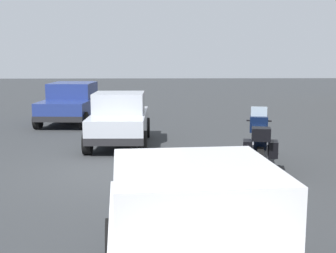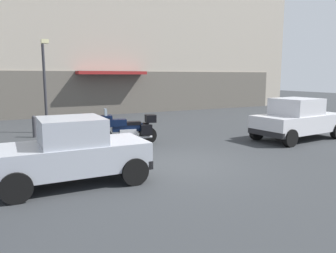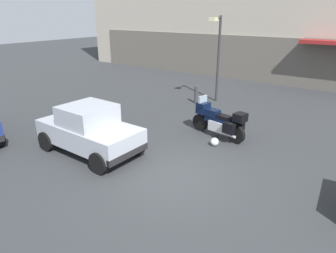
{
  "view_description": "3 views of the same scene",
  "coord_description": "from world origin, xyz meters",
  "px_view_note": "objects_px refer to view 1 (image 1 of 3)",
  "views": [
    {
      "loc": [
        9.94,
        0.79,
        2.66
      ],
      "look_at": [
        -0.3,
        1.08,
        1.0
      ],
      "focal_mm": 47.48,
      "sensor_mm": 36.0,
      "label": 1
    },
    {
      "loc": [
        -4.52,
        -7.96,
        2.51
      ],
      "look_at": [
        -0.01,
        0.67,
        1.01
      ],
      "focal_mm": 35.36,
      "sensor_mm": 36.0,
      "label": 2
    },
    {
      "loc": [
        4.07,
        -5.93,
        4.2
      ],
      "look_at": [
        -0.66,
        0.64,
        1.12
      ],
      "focal_mm": 32.31,
      "sensor_mm": 36.0,
      "label": 3
    }
  ],
  "objects_px": {
    "motorcycle": "(259,141)",
    "helmet": "(228,164)",
    "car_compact_side": "(119,119)",
    "car_sedan_far": "(73,102)"
  },
  "relations": [
    {
      "from": "helmet",
      "to": "car_compact_side",
      "type": "bearing_deg",
      "value": -136.98
    },
    {
      "from": "helmet",
      "to": "car_sedan_far",
      "type": "distance_m",
      "value": 9.14
    },
    {
      "from": "motorcycle",
      "to": "helmet",
      "type": "bearing_deg",
      "value": 120.51
    },
    {
      "from": "helmet",
      "to": "car_sedan_far",
      "type": "relative_size",
      "value": 0.06
    },
    {
      "from": "helmet",
      "to": "car_sedan_far",
      "type": "height_order",
      "value": "car_sedan_far"
    },
    {
      "from": "helmet",
      "to": "car_compact_side",
      "type": "xyz_separation_m",
      "value": [
        -2.95,
        -2.76,
        0.63
      ]
    },
    {
      "from": "motorcycle",
      "to": "car_sedan_far",
      "type": "relative_size",
      "value": 0.48
    },
    {
      "from": "motorcycle",
      "to": "helmet",
      "type": "relative_size",
      "value": 8.01
    },
    {
      "from": "helmet",
      "to": "car_sedan_far",
      "type": "xyz_separation_m",
      "value": [
        -7.64,
        -4.97,
        0.64
      ]
    },
    {
      "from": "motorcycle",
      "to": "car_compact_side",
      "type": "xyz_separation_m",
      "value": [
        -2.68,
        -3.53,
        0.15
      ]
    }
  ]
}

